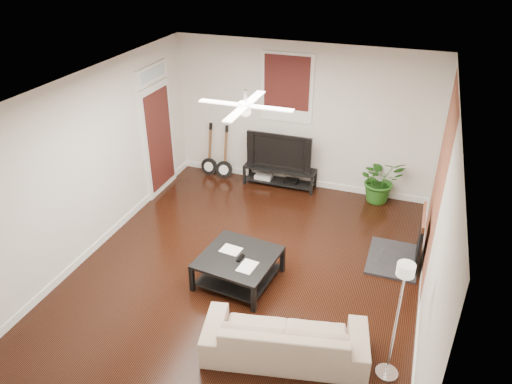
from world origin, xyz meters
TOP-DOWN VIEW (x-y plane):
  - room at (0.00, 0.00)m, footprint 5.01×6.01m
  - brick_accent at (2.49, 1.00)m, footprint 0.02×2.20m
  - fireplace at (2.20, 1.00)m, footprint 0.80×1.10m
  - window_back at (-0.30, 2.97)m, footprint 1.00×0.06m
  - door_left at (-2.46, 1.90)m, footprint 0.08×1.00m
  - tv_stand at (-0.34, 2.78)m, footprint 1.43×0.38m
  - tv at (-0.34, 2.80)m, footprint 1.28×0.17m
  - coffee_table at (-0.04, -0.25)m, footprint 1.15×1.15m
  - sofa at (0.99, -1.37)m, footprint 2.07×1.14m
  - floor_lamp at (2.20, -1.27)m, footprint 0.31×0.31m
  - potted_plant at (1.60, 2.82)m, footprint 1.01×0.96m
  - guitar_left at (-1.86, 2.75)m, footprint 0.34×0.24m
  - guitar_right at (-1.51, 2.72)m, footprint 0.36×0.27m
  - ceiling_fan at (0.00, 0.00)m, footprint 1.24×1.24m

SIDE VIEW (x-z plane):
  - tv_stand at x=-0.34m, z-range 0.00..0.40m
  - coffee_table at x=-0.04m, z-range 0.00..0.44m
  - sofa at x=0.99m, z-range 0.00..0.57m
  - potted_plant at x=1.60m, z-range 0.00..0.89m
  - fireplace at x=2.20m, z-range 0.00..0.92m
  - guitar_left at x=-1.86m, z-range 0.00..1.11m
  - guitar_right at x=-1.51m, z-range 0.00..1.11m
  - tv at x=-0.34m, z-range 0.40..1.14m
  - floor_lamp at x=2.20m, z-range 0.00..1.60m
  - door_left at x=-2.46m, z-range 0.00..2.50m
  - room at x=0.00m, z-range 0.00..2.80m
  - brick_accent at x=2.49m, z-range 0.00..2.80m
  - window_back at x=-0.30m, z-range 1.30..2.60m
  - ceiling_fan at x=0.00m, z-range 2.44..2.76m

